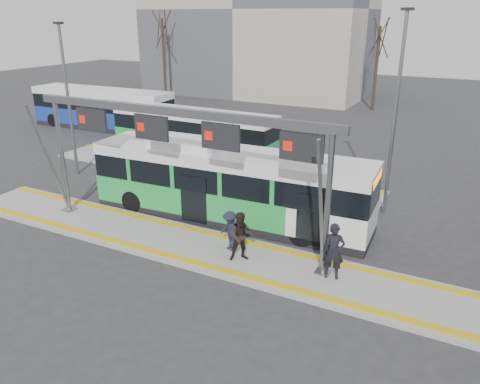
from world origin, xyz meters
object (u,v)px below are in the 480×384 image
object	(u,v)px
gantry	(176,137)
hero_bus	(228,185)
passenger_b	(242,237)
passenger_a	(334,251)
passenger_c	(230,231)

from	to	relation	value
gantry	hero_bus	world-z (taller)	gantry
gantry	passenger_b	bearing A→B (deg)	-8.14
passenger_a	passenger_c	world-z (taller)	passenger_a
passenger_b	passenger_c	size ratio (longest dim) A/B	1.18
passenger_b	gantry	bearing A→B (deg)	135.99
hero_bus	passenger_c	world-z (taller)	hero_bus
gantry	passenger_a	distance (m)	6.97
passenger_a	gantry	bearing A→B (deg)	165.34
gantry	passenger_b	world-z (taller)	gantry
passenger_a	passenger_c	distance (m)	4.03
hero_bus	passenger_a	bearing A→B (deg)	-30.73
gantry	passenger_c	distance (m)	4.02
gantry	hero_bus	distance (m)	4.02
passenger_b	passenger_a	bearing A→B (deg)	-30.39
passenger_c	passenger_a	bearing A→B (deg)	19.90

